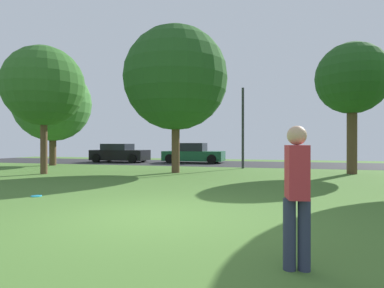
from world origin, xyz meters
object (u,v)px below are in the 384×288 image
at_px(birch_tree_lone, 176,78).
at_px(person_bystander, 297,191).
at_px(maple_tree_far, 44,86).
at_px(maple_tree_near, 53,104).
at_px(frisbee_disc, 36,196).
at_px(parked_car_black, 120,154).
at_px(parked_car_green, 193,154).
at_px(oak_tree_right, 352,79).
at_px(street_lamp_post, 243,128).

height_order(birch_tree_lone, person_bystander, birch_tree_lone).
distance_m(maple_tree_far, maple_tree_near, 5.99).
distance_m(person_bystander, frisbee_disc, 7.27).
distance_m(maple_tree_far, person_bystander, 14.00).
distance_m(parked_car_black, parked_car_green, 5.54).
relative_size(maple_tree_near, oak_tree_right, 1.05).
bearing_deg(street_lamp_post, frisbee_disc, -111.55).
bearing_deg(parked_car_black, person_bystander, -56.85).
relative_size(maple_tree_far, parked_car_black, 1.42).
bearing_deg(birch_tree_lone, street_lamp_post, 50.19).
distance_m(oak_tree_right, frisbee_disc, 13.74).
bearing_deg(oak_tree_right, frisbee_disc, -136.49).
bearing_deg(maple_tree_far, person_bystander, -39.13).
distance_m(parked_car_green, street_lamp_post, 5.97).
xyz_separation_m(parked_car_black, street_lamp_post, (9.49, -3.58, 1.62)).
relative_size(frisbee_disc, street_lamp_post, 0.06).
relative_size(person_bystander, street_lamp_post, 0.36).
xyz_separation_m(birch_tree_lone, parked_car_green, (-1.15, 7.54, -3.87)).
relative_size(oak_tree_right, parked_car_black, 1.46).
bearing_deg(person_bystander, birch_tree_lone, 16.40).
distance_m(birch_tree_lone, parked_car_black, 10.40).
xyz_separation_m(maple_tree_near, oak_tree_right, (17.10, -1.19, 0.43)).
bearing_deg(maple_tree_far, parked_car_black, 96.35).
xyz_separation_m(birch_tree_lone, parked_car_black, (-6.66, 6.98, -3.88)).
distance_m(parked_car_black, street_lamp_post, 10.28).
distance_m(person_bystander, parked_car_black, 21.23).
bearing_deg(frisbee_disc, person_bystander, -27.60).
bearing_deg(street_lamp_post, oak_tree_right, -19.83).
relative_size(parked_car_black, street_lamp_post, 0.91).
relative_size(maple_tree_near, frisbee_disc, 23.36).
distance_m(person_bystander, parked_car_green, 19.32).
xyz_separation_m(oak_tree_right, street_lamp_post, (-5.18, 1.87, -2.09)).
distance_m(person_bystander, street_lamp_post, 14.41).
bearing_deg(oak_tree_right, maple_tree_near, 176.02).
bearing_deg(maple_tree_near, maple_tree_far, -54.82).
relative_size(oak_tree_right, street_lamp_post, 1.34).
bearing_deg(maple_tree_near, parked_car_green, 31.23).
height_order(oak_tree_right, frisbee_disc, oak_tree_right).
bearing_deg(parked_car_green, street_lamp_post, -46.13).
bearing_deg(person_bystander, oak_tree_right, -22.18).
xyz_separation_m(maple_tree_near, parked_car_green, (7.95, 4.82, -3.27)).
bearing_deg(street_lamp_post, parked_car_green, 133.87).
xyz_separation_m(parked_car_black, parked_car_green, (5.51, 0.56, 0.01)).
height_order(person_bystander, parked_car_green, person_bystander).
distance_m(maple_tree_far, birch_tree_lone, 6.07).
xyz_separation_m(birch_tree_lone, street_lamp_post, (2.83, 3.40, -2.26)).
height_order(maple_tree_near, street_lamp_post, maple_tree_near).
bearing_deg(birch_tree_lone, parked_car_black, 133.65).
relative_size(oak_tree_right, frisbee_disc, 22.31).
xyz_separation_m(maple_tree_far, birch_tree_lone, (5.64, 2.18, 0.49)).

